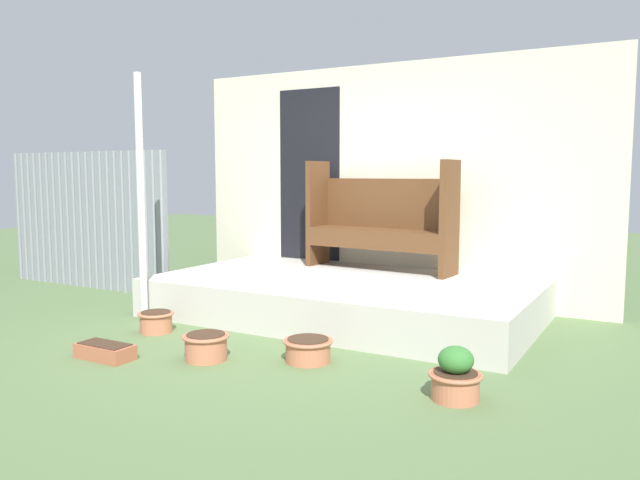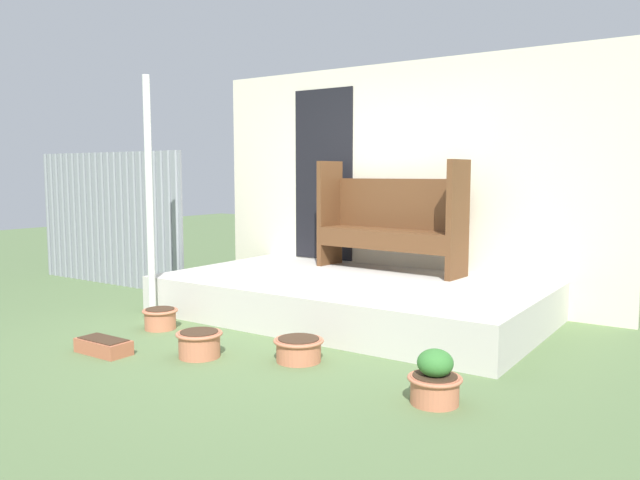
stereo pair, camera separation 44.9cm
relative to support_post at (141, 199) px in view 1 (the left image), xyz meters
name	(u,v)px [view 1 (the left image)]	position (x,y,z in m)	size (l,w,h in m)	color
ground_plane	(285,340)	(1.53, 0.09, -1.16)	(24.00, 24.00, 0.00)	#5B7547
porch_slab	(345,298)	(1.57, 1.12, -0.97)	(3.63, 2.05, 0.38)	beige
house_wall	(385,182)	(1.53, 2.18, 0.14)	(4.83, 0.08, 2.60)	beige
fence_corrugated	(85,220)	(-1.93, 0.97, -0.33)	(2.67, 0.05, 1.67)	gray
support_post	(141,199)	(0.00, 0.00, 0.00)	(0.07, 0.07, 2.32)	white
bench	(381,217)	(1.64, 1.83, -0.22)	(1.66, 0.52, 1.16)	brown
flower_pot_left	(156,321)	(0.40, -0.25, -1.06)	(0.32, 0.32, 0.19)	#C67251
flower_pot_middle	(206,345)	(1.32, -0.68, -1.05)	(0.36, 0.36, 0.20)	#C67251
flower_pot_right	(308,349)	(2.01, -0.33, -1.06)	(0.38, 0.38, 0.18)	#C67251
flower_pot_far_right	(455,377)	(3.21, -0.57, -1.01)	(0.34, 0.34, 0.34)	#C67251
planter_box_rect	(105,351)	(0.63, -1.03, -1.10)	(0.46, 0.22, 0.12)	#B26042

